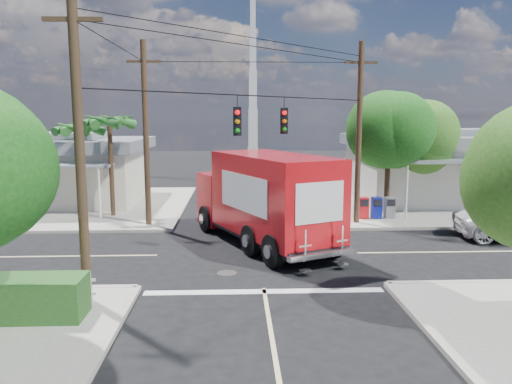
{
  "coord_description": "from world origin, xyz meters",
  "views": [
    {
      "loc": [
        -0.87,
        -19.23,
        5.44
      ],
      "look_at": [
        0.0,
        2.0,
        2.2
      ],
      "focal_mm": 35.0,
      "sensor_mm": 36.0,
      "label": 1
    }
  ],
  "objects": [
    {
      "name": "utility_poles",
      "position": [
        -1.58,
        1.6,
        4.67
      ],
      "size": [
        12.0,
        10.68,
        9.0
      ],
      "color": "#473321",
      "rests_on": "ground"
    },
    {
      "name": "vending_boxes",
      "position": [
        6.5,
        6.2,
        0.69
      ],
      "size": [
        1.9,
        0.5,
        1.1
      ],
      "color": "red",
      "rests_on": "sidewalk_ne"
    },
    {
      "name": "radio_tower",
      "position": [
        0.5,
        20.0,
        5.64
      ],
      "size": [
        0.8,
        0.8,
        17.0
      ],
      "color": "silver",
      "rests_on": "ground"
    },
    {
      "name": "ground",
      "position": [
        0.0,
        0.0,
        0.0
      ],
      "size": [
        120.0,
        120.0,
        0.0
      ],
      "primitive_type": "plane",
      "color": "black",
      "rests_on": "ground"
    },
    {
      "name": "sidewalk_nw",
      "position": [
        -10.88,
        10.88,
        0.07
      ],
      "size": [
        14.12,
        14.12,
        0.14
      ],
      "color": "gray",
      "rests_on": "ground"
    },
    {
      "name": "road_markings",
      "position": [
        0.0,
        -1.47,
        0.01
      ],
      "size": [
        32.0,
        32.0,
        0.01
      ],
      "color": "beige",
      "rests_on": "ground"
    },
    {
      "name": "palm_nw_back",
      "position": [
        -9.5,
        9.0,
        4.67
      ],
      "size": [
        3.01,
        3.08,
        5.19
      ],
      "color": "#422D1C",
      "rests_on": "sidewalk_nw"
    },
    {
      "name": "palm_nw_front",
      "position": [
        -7.5,
        7.5,
        5.04
      ],
      "size": [
        3.01,
        3.08,
        5.59
      ],
      "color": "#422D1C",
      "rests_on": "sidewalk_nw"
    },
    {
      "name": "delivery_truck",
      "position": [
        0.33,
        1.51,
        1.98
      ],
      "size": [
        6.19,
        9.26,
        3.9
      ],
      "color": "black",
      "rests_on": "ground"
    },
    {
      "name": "building_ne",
      "position": [
        12.5,
        11.97,
        2.32
      ],
      "size": [
        11.8,
        10.2,
        4.5
      ],
      "color": "beige",
      "rests_on": "sidewalk_ne"
    },
    {
      "name": "tree_ne_back",
      "position": [
        9.81,
        8.96,
        4.19
      ],
      "size": [
        3.77,
        3.66,
        5.82
      ],
      "color": "#422D1C",
      "rests_on": "sidewalk_ne"
    },
    {
      "name": "sidewalk_ne",
      "position": [
        10.88,
        10.88,
        0.07
      ],
      "size": [
        14.12,
        14.12,
        0.14
      ],
      "color": "gray",
      "rests_on": "ground"
    },
    {
      "name": "building_nw",
      "position": [
        -12.0,
        12.46,
        2.22
      ],
      "size": [
        10.8,
        10.2,
        4.3
      ],
      "color": "beige",
      "rests_on": "sidewalk_nw"
    },
    {
      "name": "tree_ne_front",
      "position": [
        7.21,
        6.76,
        4.77
      ],
      "size": [
        4.21,
        4.14,
        6.66
      ],
      "color": "#422D1C",
      "rests_on": "sidewalk_ne"
    }
  ]
}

